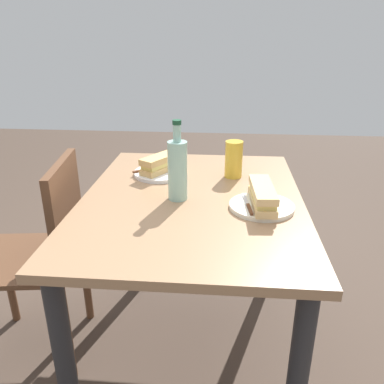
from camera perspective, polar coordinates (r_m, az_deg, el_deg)
ground_plane at (r=1.86m, az=0.00°, el=-22.58°), size 8.00×8.00×0.00m
dining_table at (r=1.48m, az=0.00°, el=-5.18°), size 1.05×0.80×0.75m
chair_far at (r=1.71m, az=-20.55°, el=-7.82°), size 0.45×0.45×0.87m
plate_near at (r=1.65m, az=-4.63°, el=2.79°), size 0.22×0.22×0.01m
baguette_sandwich_near at (r=1.64m, az=-4.68°, el=4.15°), size 0.19×0.16×0.07m
knife_near at (r=1.68m, az=-6.24°, el=3.39°), size 0.13×0.14×0.01m
plate_far at (r=1.36m, az=10.11°, el=-2.07°), size 0.22×0.22×0.01m
baguette_sandwich_far at (r=1.34m, az=10.23°, el=-0.46°), size 0.23×0.08×0.07m
knife_far at (r=1.34m, az=8.13°, el=-1.85°), size 0.18×0.03×0.01m
water_bottle at (r=1.38m, az=-2.12°, el=3.40°), size 0.07×0.07×0.29m
beer_glass at (r=1.61m, az=6.10°, el=4.77°), size 0.07×0.07×0.15m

